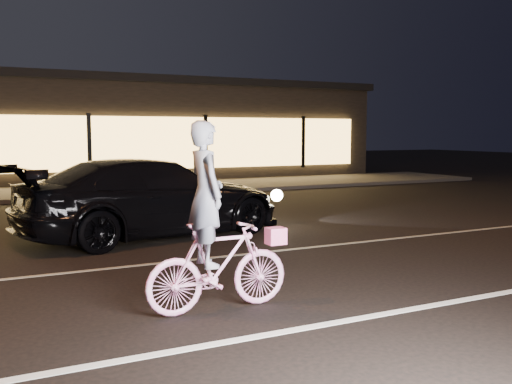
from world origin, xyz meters
TOP-DOWN VIEW (x-y plane):
  - ground at (0.00, 0.00)m, footprint 90.00×90.00m
  - lane_stripe_near at (0.00, -1.50)m, footprint 60.00×0.12m
  - lane_stripe_far at (0.00, 2.00)m, footprint 60.00×0.10m
  - sidewalk at (0.00, 13.00)m, footprint 30.00×4.00m
  - storefront at (0.00, 18.97)m, footprint 25.40×8.42m
  - cyclist at (-1.42, -0.56)m, footprint 1.69×0.58m
  - sedan at (-0.70, 4.28)m, footprint 5.50×3.05m

SIDE VIEW (x-z plane):
  - ground at x=0.00m, z-range 0.00..0.00m
  - lane_stripe_near at x=0.00m, z-range 0.00..0.01m
  - lane_stripe_far at x=0.00m, z-range 0.00..0.01m
  - sidewalk at x=0.00m, z-range 0.00..0.12m
  - sedan at x=-0.70m, z-range 0.00..1.51m
  - cyclist at x=-1.42m, z-range -0.31..1.82m
  - storefront at x=0.00m, z-range 0.05..4.25m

